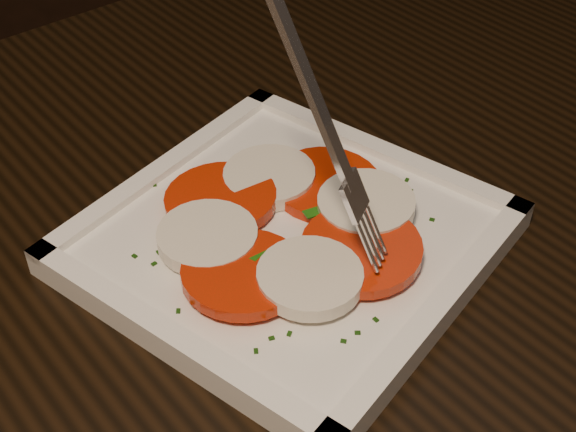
% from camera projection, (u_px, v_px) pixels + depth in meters
% --- Properties ---
extents(table, '(1.23, 0.84, 0.75)m').
position_uv_depth(table, '(286.00, 347.00, 0.61)').
color(table, black).
rests_on(table, ground).
extents(chair, '(0.54, 0.54, 0.93)m').
position_uv_depth(chair, '(30.00, 41.00, 1.20)').
color(chair, black).
rests_on(chair, ground).
extents(plate, '(0.30, 0.30, 0.01)m').
position_uv_depth(plate, '(288.00, 241.00, 0.54)').
color(plate, white).
rests_on(plate, table).
extents(caprese_salad, '(0.21, 0.20, 0.02)m').
position_uv_depth(caprese_salad, '(288.00, 223.00, 0.53)').
color(caprese_salad, red).
rests_on(caprese_salad, plate).
extents(fork, '(0.07, 0.09, 0.19)m').
position_uv_depth(fork, '(305.00, 115.00, 0.44)').
color(fork, white).
rests_on(fork, caprese_salad).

